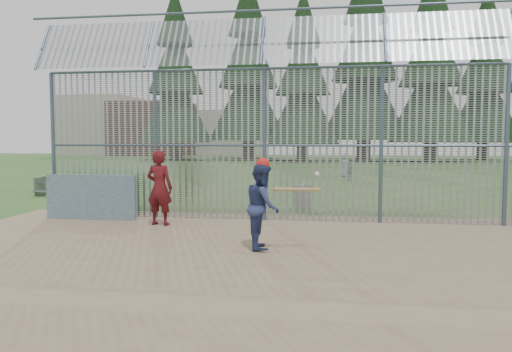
% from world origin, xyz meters
% --- Properties ---
extents(ground, '(120.00, 120.00, 0.00)m').
position_xyz_m(ground, '(0.00, 0.00, 0.00)').
color(ground, '#2D511E').
rests_on(ground, ground).
extents(dirt_infield, '(14.00, 10.00, 0.02)m').
position_xyz_m(dirt_infield, '(0.00, -0.50, 0.01)').
color(dirt_infield, '#756047').
rests_on(dirt_infield, ground).
extents(dugout_wall, '(2.50, 0.12, 1.20)m').
position_xyz_m(dugout_wall, '(-4.60, 2.90, 0.62)').
color(dugout_wall, '#38566B').
rests_on(dugout_wall, dirt_infield).
extents(batter, '(0.77, 0.91, 1.67)m').
position_xyz_m(batter, '(0.42, 0.07, 0.86)').
color(batter, navy).
rests_on(batter, dirt_infield).
extents(onlooker, '(0.74, 0.55, 1.87)m').
position_xyz_m(onlooker, '(-2.48, 2.33, 0.96)').
color(onlooker, maroon).
rests_on(onlooker, dirt_infield).
extents(bg_kid_standing, '(0.79, 0.75, 1.35)m').
position_xyz_m(bg_kid_standing, '(2.54, 18.85, 0.68)').
color(bg_kid_standing, slate).
rests_on(bg_kid_standing, ground).
extents(bg_kid_seated, '(0.64, 0.36, 1.03)m').
position_xyz_m(bg_kid_seated, '(2.72, 16.55, 0.51)').
color(bg_kid_seated, slate).
rests_on(bg_kid_seated, ground).
extents(batting_gear, '(1.26, 0.35, 0.64)m').
position_xyz_m(batting_gear, '(0.57, 0.04, 1.58)').
color(batting_gear, red).
rests_on(batting_gear, ground).
extents(trash_can, '(0.56, 0.56, 0.82)m').
position_xyz_m(trash_can, '(0.89, 5.63, 0.38)').
color(trash_can, gray).
rests_on(trash_can, ground).
extents(bleacher, '(3.00, 0.95, 0.72)m').
position_xyz_m(bleacher, '(-7.94, 8.19, 0.41)').
color(bleacher, gray).
rests_on(bleacher, ground).
extents(backstop_fence, '(20.09, 0.81, 5.30)m').
position_xyz_m(backstop_fence, '(1.81, 3.43, 2.36)').
color(backstop_fence, '#47566B').
rests_on(backstop_fence, ground).
extents(conifer_row, '(38.48, 12.26, 20.20)m').
position_xyz_m(conifer_row, '(1.93, 41.51, 10.83)').
color(conifer_row, '#332319').
rests_on(conifer_row, ground).
extents(distant_buildings, '(26.50, 10.50, 8.00)m').
position_xyz_m(distant_buildings, '(-23.18, 56.49, 3.60)').
color(distant_buildings, brown).
rests_on(distant_buildings, ground).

